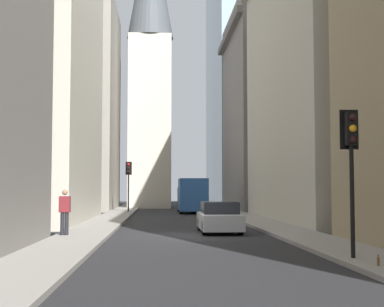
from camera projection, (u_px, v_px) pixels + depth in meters
name	position (u px, v px, depth m)	size (l,w,h in m)	color
ground_plane	(191.00, 236.00, 23.90)	(135.00, 135.00, 0.00)	#262628
sidewalk_right	(85.00, 235.00, 23.64)	(90.00, 2.20, 0.14)	gray
sidewalk_left	(294.00, 234.00, 24.16)	(90.00, 2.20, 0.14)	gray
building_left_far	(283.00, 111.00, 54.23)	(15.23, 10.50, 19.10)	gray
building_left_midfar	(350.00, 66.00, 35.16)	(19.07, 10.50, 19.44)	beige
building_right_far	(64.00, 107.00, 54.08)	(12.71, 10.00, 19.94)	gray
church_spire	(150.00, 51.00, 59.60)	(4.90, 4.90, 31.90)	beige
delivery_truck	(192.00, 195.00, 46.74)	(6.46, 2.25, 2.84)	#285699
sedan_silver	(219.00, 218.00, 25.59)	(4.30, 1.78, 1.42)	#B7BABF
traffic_light_foreground	(351.00, 148.00, 15.24)	(0.43, 0.52, 4.04)	black
traffic_light_midblock	(129.00, 175.00, 46.79)	(0.43, 0.52, 4.15)	black
pedestrian	(65.00, 210.00, 22.59)	(0.26, 0.44, 1.82)	black
discarded_bottle	(378.00, 261.00, 13.51)	(0.07, 0.07, 0.27)	brown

